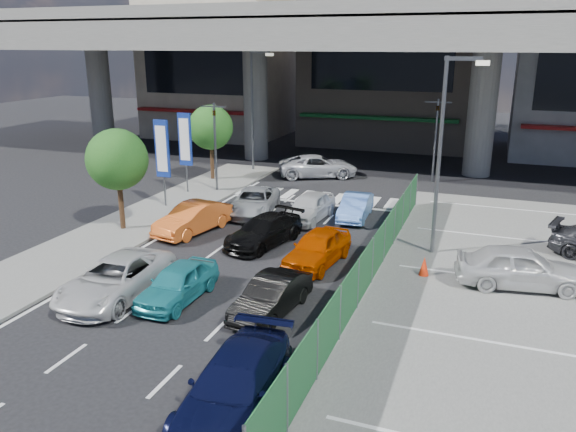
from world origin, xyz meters
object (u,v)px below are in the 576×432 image
at_px(tree_far, 211,128).
at_px(hatch_black_mid_right, 271,296).
at_px(signboard_far, 185,142).
at_px(taxi_teal_mid, 178,283).
at_px(sedan_white_mid_left, 116,278).
at_px(traffic_light_left, 215,125).
at_px(street_lamp_right, 445,141).
at_px(wagon_silver_front_left, 254,202).
at_px(sedan_white_front_mid, 309,207).
at_px(parked_sedan_white, 520,267).
at_px(taxi_orange_right, 317,248).
at_px(signboard_near, 162,151).
at_px(minivan_navy_back, 235,385).
at_px(sedan_black_mid, 264,231).
at_px(kei_truck_front_right, 356,207).
at_px(crossing_wagon_silver, 318,166).
at_px(traffic_cone, 424,266).
at_px(street_lamp_left, 254,101).
at_px(tree_near, 117,160).
at_px(taxi_orange_left, 193,218).
at_px(traffic_light_right, 437,120).

bearing_deg(tree_far, hatch_black_mid_right, -56.49).
xyz_separation_m(signboard_far, taxi_teal_mid, (6.99, -12.64, -2.43)).
relative_size(tree_far, sedan_white_mid_left, 0.97).
bearing_deg(traffic_light_left, signboard_far, -144.30).
bearing_deg(street_lamp_right, wagon_silver_front_left, 164.09).
xyz_separation_m(sedan_white_front_mid, parked_sedan_white, (9.63, -5.11, 0.13)).
xyz_separation_m(street_lamp_right, signboard_far, (-14.77, 4.99, -1.71)).
relative_size(tree_far, taxi_orange_right, 1.19).
bearing_deg(sedan_white_front_mid, signboard_near, -171.36).
xyz_separation_m(minivan_navy_back, sedan_black_mid, (-3.87, 10.96, -0.06)).
bearing_deg(kei_truck_front_right, crossing_wagon_silver, 115.60).
distance_m(crossing_wagon_silver, traffic_cone, 16.87).
relative_size(signboard_far, traffic_cone, 6.42).
distance_m(signboard_near, sedan_white_front_mid, 8.28).
height_order(street_lamp_left, sedan_white_front_mid, street_lamp_left).
relative_size(taxi_teal_mid, taxi_orange_right, 0.92).
distance_m(taxi_orange_right, parked_sedan_white, 7.48).
height_order(tree_near, tree_far, same).
distance_m(minivan_navy_back, taxi_orange_left, 13.61).
height_order(traffic_light_right, street_lamp_right, street_lamp_right).
bearing_deg(tree_near, wagon_silver_front_left, 45.15).
bearing_deg(sedan_white_front_mid, traffic_light_right, 69.39).
xyz_separation_m(street_lamp_right, kei_truck_front_right, (-4.38, 3.70, -4.16)).
bearing_deg(traffic_light_right, sedan_white_mid_left, -111.32).
relative_size(traffic_light_left, taxi_orange_right, 1.28).
height_order(signboard_far, wagon_silver_front_left, signboard_far).
relative_size(sedan_black_mid, wagon_silver_front_left, 0.95).
bearing_deg(taxi_orange_left, taxi_orange_right, -2.77).
bearing_deg(sedan_white_front_mid, taxi_orange_left, -135.75).
xyz_separation_m(signboard_near, sedan_black_mid, (7.18, -3.47, -2.44)).
distance_m(signboard_near, taxi_orange_right, 11.42).
xyz_separation_m(taxi_orange_left, taxi_orange_right, (6.59, -1.73, 0.00)).
relative_size(traffic_light_left, taxi_teal_mid, 1.39).
distance_m(traffic_light_left, signboard_near, 4.22).
relative_size(taxi_orange_left, parked_sedan_white, 0.94).
height_order(minivan_navy_back, taxi_teal_mid, minivan_navy_back).
relative_size(street_lamp_left, sedan_white_mid_left, 1.61).
distance_m(signboard_far, taxi_orange_right, 13.29).
xyz_separation_m(hatch_black_mid_right, traffic_cone, (4.25, 4.83, -0.19)).
relative_size(sedan_white_mid_left, parked_sedan_white, 1.12).
bearing_deg(tree_near, tree_far, 94.36).
bearing_deg(sedan_black_mid, parked_sedan_white, 7.87).
bearing_deg(parked_sedan_white, traffic_light_right, 8.43).
bearing_deg(crossing_wagon_silver, traffic_light_left, 117.99).
relative_size(minivan_navy_back, hatch_black_mid_right, 1.28).
bearing_deg(minivan_navy_back, wagon_silver_front_left, 107.82).
xyz_separation_m(signboard_near, taxi_orange_right, (10.06, -4.85, -2.37)).
relative_size(taxi_orange_left, traffic_cone, 5.72).
distance_m(minivan_navy_back, sedan_black_mid, 11.62).
height_order(crossing_wagon_silver, traffic_cone, crossing_wagon_silver).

